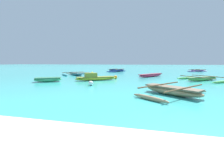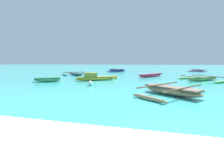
{
  "view_description": "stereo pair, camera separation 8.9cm",
  "coord_description": "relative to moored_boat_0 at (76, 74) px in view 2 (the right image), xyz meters",
  "views": [
    {
      "loc": [
        -1.3,
        -2.41,
        1.66
      ],
      "look_at": [
        -5.29,
        14.8,
        0.25
      ],
      "focal_mm": 24.0,
      "sensor_mm": 36.0,
      "label": 1
    },
    {
      "loc": [
        -1.21,
        -2.39,
        1.66
      ],
      "look_at": [
        -5.29,
        14.8,
        0.25
      ],
      "focal_mm": 24.0,
      "sensor_mm": 36.0,
      "label": 2
    }
  ],
  "objects": [
    {
      "name": "mooring_buoy_0",
      "position": [
        6.02,
        -3.23,
        0.01
      ],
      "size": [
        0.36,
        0.36,
        0.36
      ],
      "color": "orange",
      "rests_on": "ground_plane"
    },
    {
      "name": "mooring_buoy_2",
      "position": [
        1.6,
        1.83,
        0.0
      ],
      "size": [
        0.35,
        0.35,
        0.35
      ],
      "color": "yellow",
      "rests_on": "ground_plane"
    },
    {
      "name": "moored_boat_5",
      "position": [
        9.59,
        -0.18,
        0.03
      ],
      "size": [
        2.99,
        3.67,
        0.36
      ],
      "rotation": [
        0.0,
        0.0,
        0.92
      ],
      "color": "#E32E55",
      "rests_on": "ground_plane"
    },
    {
      "name": "moored_boat_2",
      "position": [
        14.13,
        -2.89,
        0.01
      ],
      "size": [
        4.33,
        4.51,
        0.4
      ],
      "rotation": [
        0.0,
        0.0,
        0.65
      ],
      "color": "#5FBA57",
      "rests_on": "ground_plane"
    },
    {
      "name": "moored_boat_3",
      "position": [
        18.17,
        12.23,
        0.01
      ],
      "size": [
        3.79,
        3.51,
        0.4
      ],
      "rotation": [
        0.0,
        0.0,
        -0.91
      ],
      "color": "#A566B0",
      "rests_on": "ground_plane"
    },
    {
      "name": "mooring_buoy_1",
      "position": [
        5.19,
        -8.02,
        0.0
      ],
      "size": [
        0.36,
        0.36,
        0.36
      ],
      "color": "white",
      "rests_on": "ground_plane"
    },
    {
      "name": "moored_boat_1",
      "position": [
        3.73,
        8.56,
        0.07
      ],
      "size": [
        3.22,
        4.14,
        0.52
      ],
      "rotation": [
        0.0,
        0.0,
        -0.28
      ],
      "color": "#2F4695",
      "rests_on": "ground_plane"
    },
    {
      "name": "moored_boat_6",
      "position": [
        4.41,
        -4.9,
        0.08
      ],
      "size": [
        3.68,
        2.73,
        0.71
      ],
      "rotation": [
        0.0,
        0.0,
        0.57
      ],
      "color": "yellow",
      "rests_on": "ground_plane"
    },
    {
      "name": "moored_boat_7",
      "position": [
        0.78,
        -6.79,
        0.04
      ],
      "size": [
        2.37,
        1.86,
        0.37
      ],
      "rotation": [
        0.0,
        0.0,
        0.53
      ],
      "color": "#48BA79",
      "rests_on": "ground_plane"
    },
    {
      "name": "moored_boat_4",
      "position": [
        10.39,
        -9.98,
        0.05
      ],
      "size": [
        3.9,
        4.18,
        0.48
      ],
      "rotation": [
        0.0,
        0.0,
        -0.68
      ],
      "color": "#9A7F5A",
      "rests_on": "ground_plane"
    },
    {
      "name": "moored_boat_0",
      "position": [
        0.0,
        0.0,
        0.0
      ],
      "size": [
        4.01,
        4.03,
        0.37
      ],
      "rotation": [
        0.0,
        0.0,
        -0.77
      ],
      "color": "teal",
      "rests_on": "ground_plane"
    }
  ]
}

